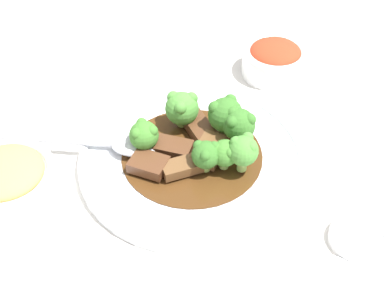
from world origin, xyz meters
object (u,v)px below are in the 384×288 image
(broccoli_floret_2, at_px, (206,154))
(serving_spoon, at_px, (121,144))
(broccoli_floret_0, at_px, (225,153))
(broccoli_floret_4, at_px, (144,135))
(beef_strip_1, at_px, (185,166))
(sauce_dish, at_px, (358,238))
(broccoli_floret_6, at_px, (244,150))
(main_plate, at_px, (192,158))
(side_bowl_appetizer, at_px, (8,181))
(beef_strip_2, at_px, (167,146))
(broccoli_floret_3, at_px, (226,114))
(broccoli_floret_1, at_px, (239,124))
(side_bowl_kimchi, at_px, (275,59))
(beef_strip_0, at_px, (210,150))
(beef_strip_3, at_px, (201,130))
(beef_strip_4, at_px, (149,164))
(broccoli_floret_5, at_px, (182,108))

(broccoli_floret_2, xyz_separation_m, serving_spoon, (-0.01, 0.11, -0.02))
(broccoli_floret_0, height_order, broccoli_floret_4, broccoli_floret_4)
(beef_strip_1, height_order, sauce_dish, beef_strip_1)
(broccoli_floret_4, distance_m, broccoli_floret_6, 0.13)
(main_plate, relative_size, side_bowl_appetizer, 2.47)
(main_plate, xyz_separation_m, beef_strip_2, (-0.01, 0.03, 0.02))
(broccoli_floret_0, bearing_deg, serving_spoon, 100.60)
(broccoli_floret_3, bearing_deg, serving_spoon, 126.93)
(beef_strip_1, bearing_deg, main_plate, 9.21)
(serving_spoon, bearing_deg, broccoli_floret_1, -61.11)
(beef_strip_1, bearing_deg, side_bowl_kimchi, -5.01)
(main_plate, bearing_deg, broccoli_floret_6, -88.73)
(main_plate, relative_size, beef_strip_1, 4.97)
(beef_strip_0, relative_size, broccoli_floret_3, 1.00)
(broccoli_floret_4, height_order, side_bowl_appetizer, broccoli_floret_4)
(side_bowl_kimchi, distance_m, side_bowl_appetizer, 0.43)
(beef_strip_1, xyz_separation_m, broccoli_floret_1, (0.07, -0.04, 0.03))
(beef_strip_1, bearing_deg, broccoli_floret_2, -61.69)
(beef_strip_3, bearing_deg, beef_strip_4, 159.93)
(broccoli_floret_2, distance_m, broccoli_floret_4, 0.08)
(beef_strip_4, bearing_deg, main_plate, -36.80)
(beef_strip_2, bearing_deg, broccoli_floret_0, -87.81)
(broccoli_floret_0, distance_m, broccoli_floret_5, 0.10)
(broccoli_floret_1, xyz_separation_m, broccoli_floret_4, (-0.06, 0.10, -0.01))
(broccoli_floret_3, distance_m, broccoli_floret_4, 0.11)
(broccoli_floret_1, relative_size, broccoli_floret_3, 0.95)
(beef_strip_3, relative_size, sauce_dish, 1.09)
(beef_strip_3, bearing_deg, broccoli_floret_1, -84.30)
(beef_strip_3, xyz_separation_m, broccoli_floret_5, (0.01, 0.03, 0.02))
(side_bowl_kimchi, bearing_deg, broccoli_floret_3, 178.36)
(broccoli_floret_2, xyz_separation_m, broccoli_floret_6, (0.02, -0.04, 0.01))
(beef_strip_2, relative_size, broccoli_floret_3, 1.22)
(side_bowl_kimchi, bearing_deg, broccoli_floret_0, -175.71)
(main_plate, height_order, serving_spoon, serving_spoon)
(side_bowl_appetizer, height_order, sauce_dish, side_bowl_appetizer)
(main_plate, bearing_deg, broccoli_floret_0, -97.22)
(broccoli_floret_1, xyz_separation_m, serving_spoon, (-0.07, 0.13, -0.03))
(beef_strip_1, relative_size, beef_strip_2, 0.87)
(main_plate, xyz_separation_m, broccoli_floret_4, (-0.02, 0.06, 0.03))
(broccoli_floret_1, bearing_deg, beef_strip_1, 151.17)
(beef_strip_3, bearing_deg, broccoli_floret_2, -149.72)
(broccoli_floret_6, distance_m, sauce_dish, 0.16)
(broccoli_floret_1, distance_m, serving_spoon, 0.15)
(main_plate, height_order, broccoli_floret_1, broccoli_floret_1)
(broccoli_floret_2, distance_m, serving_spoon, 0.12)
(beef_strip_2, xyz_separation_m, side_bowl_kimchi, (0.24, -0.06, 0.00))
(beef_strip_4, height_order, broccoli_floret_0, broccoli_floret_0)
(main_plate, xyz_separation_m, broccoli_floret_1, (0.04, -0.05, 0.04))
(sauce_dish, bearing_deg, side_bowl_kimchi, 35.99)
(broccoli_floret_4, bearing_deg, side_bowl_appetizer, 137.54)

